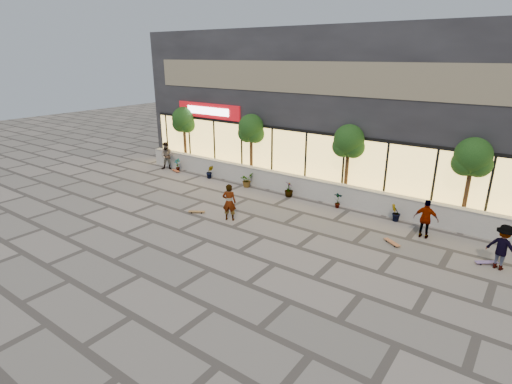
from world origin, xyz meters
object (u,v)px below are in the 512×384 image
Objects in this scene: skateboard_right_near at (392,242)px; skater_right_far at (503,247)px; tree_mideast at (349,143)px; tree_east at (472,160)px; skater_right_near at (426,219)px; skateboard_right_far at (487,262)px; tree_midwest at (251,130)px; skater_left at (167,156)px; skateboard_left at (176,171)px; skater_center at (229,202)px; skateboard_center at (197,211)px; tree_west at (184,121)px.

skater_right_far is at bearing 37.32° from skateboard_right_near.
tree_mideast is 8.30m from skater_right_far.
tree_east is 2.39× the size of skater_right_near.
skater_right_near is at bearing 120.54° from skateboard_right_far.
skater_right_near is (-1.00, -2.25, -2.17)m from tree_east.
skateboard_right_far is (3.27, 0.40, -0.00)m from skateboard_right_near.
tree_midwest reaches higher than skateboard_right_far.
tree_mideast reaches higher than skater_left.
skater_right_far is (1.80, -3.30, -2.16)m from tree_east.
skateboard_right_near is (14.58, -2.12, 0.00)m from skateboard_left.
tree_east reaches higher than skater_right_far.
skater_center is (-3.13, -5.51, -2.13)m from tree_mideast.
tree_east is at bearing -44.29° from skater_right_far.
tree_midwest is at bearing -15.13° from skater_right_near.
tree_east is 2.30× the size of skater_center.
skater_right_far is at bearing -24.33° from tree_mideast.
skater_left is 18.79m from skateboard_right_far.
tree_midwest is at bearing 30.80° from skateboard_left.
skater_center is at bearing -22.75° from skateboard_center.
skater_center is 10.66m from skater_right_far.
skateboard_left is at bearing -172.18° from tree_mideast.
tree_mideast is 4.96× the size of skateboard_right_near.
tree_east is at bearing 0.00° from tree_west.
skater_left is at bearing -166.34° from tree_midwest.
skater_right_near reaches higher than skateboard_center.
skateboard_right_far is at bearing -9.90° from tree_west.
skateboard_center is 12.12m from skateboard_right_far.
tree_east reaches higher than skateboard_right_far.
tree_east is 4.34m from skater_right_far.
skateboard_center is (-12.21, -2.50, -0.75)m from skater_right_far.
skater_center is 7.09m from skateboard_right_near.
tree_midwest is 1.00× the size of tree_east.
skater_left is 19.16m from skater_right_far.
skater_right_near is 2.10× the size of skateboard_left.
skater_center is at bearing 29.06° from skater_right_far.
tree_midwest is 1.00× the size of tree_mideast.
skateboard_center is at bearing 28.68° from skater_right_far.
skater_left is 2.33× the size of skateboard_center.
skateboard_left is 0.99× the size of skateboard_right_near.
skateboard_right_far is at bearing -19.76° from skateboard_center.
tree_midwest is 6.57m from skater_center.
skater_center is at bearing -119.61° from tree_mideast.
skateboard_center is 7.39m from skateboard_left.
tree_east is (11.50, 0.00, 0.00)m from tree_midwest.
tree_east is (5.50, 0.00, 0.00)m from tree_mideast.
skater_center reaches higher than skater_right_near.
skateboard_left is 17.92m from skateboard_right_far.
tree_midwest is at bearing 180.00° from tree_east.
skater_right_far reaches higher than skateboard_right_far.
skater_left reaches higher than skater_right_near.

